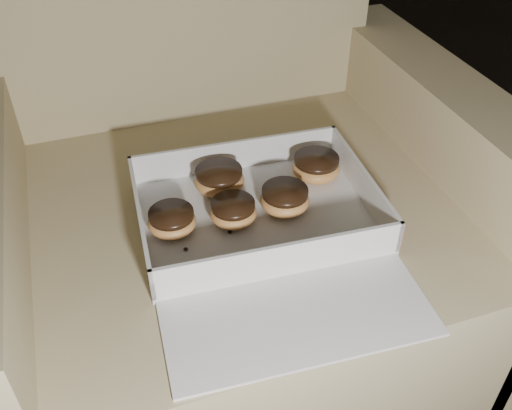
% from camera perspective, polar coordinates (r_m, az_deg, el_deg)
% --- Properties ---
extents(floor, '(4.50, 4.50, 0.00)m').
position_cam_1_polar(floor, '(1.43, 9.47, -7.02)').
color(floor, black).
rests_on(floor, ground).
extents(armchair, '(0.91, 0.77, 0.95)m').
position_cam_1_polar(armchair, '(1.09, -2.71, -2.39)').
color(armchair, '#978760').
rests_on(armchair, floor).
extents(bakery_box, '(0.39, 0.45, 0.06)m').
position_cam_1_polar(bakery_box, '(0.88, 0.86, -2.28)').
color(bakery_box, silver).
rests_on(bakery_box, armchair).
extents(donut_a, '(0.08, 0.08, 0.04)m').
position_cam_1_polar(donut_a, '(0.91, 2.89, 0.63)').
color(donut_a, '#CB8B47').
rests_on(donut_a, bakery_box).
extents(donut_b, '(0.08, 0.08, 0.04)m').
position_cam_1_polar(donut_b, '(0.95, -3.71, 2.59)').
color(donut_b, '#CB8B47').
rests_on(donut_b, bakery_box).
extents(donut_c, '(0.08, 0.08, 0.04)m').
position_cam_1_polar(donut_c, '(0.98, 6.03, 3.85)').
color(donut_c, '#CB8B47').
rests_on(donut_c, bakery_box).
extents(donut_d, '(0.07, 0.07, 0.04)m').
position_cam_1_polar(donut_d, '(0.88, -8.41, -1.56)').
color(donut_d, '#CB8B47').
rests_on(donut_d, bakery_box).
extents(donut_e, '(0.07, 0.07, 0.04)m').
position_cam_1_polar(donut_e, '(0.88, -2.30, -0.62)').
color(donut_e, '#CB8B47').
rests_on(donut_e, bakery_box).
extents(crumb_a, '(0.01, 0.01, 0.00)m').
position_cam_1_polar(crumb_a, '(0.87, -2.63, -2.73)').
color(crumb_a, black).
rests_on(crumb_a, bakery_box).
extents(crumb_b, '(0.01, 0.01, 0.00)m').
position_cam_1_polar(crumb_b, '(0.89, -3.04, -1.91)').
color(crumb_b, black).
rests_on(crumb_b, bakery_box).
extents(crumb_c, '(0.01, 0.01, 0.00)m').
position_cam_1_polar(crumb_c, '(0.81, -4.29, -7.00)').
color(crumb_c, black).
rests_on(crumb_c, bakery_box).
extents(crumb_d, '(0.01, 0.01, 0.00)m').
position_cam_1_polar(crumb_d, '(0.85, -7.05, -4.40)').
color(crumb_d, black).
rests_on(crumb_d, bakery_box).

